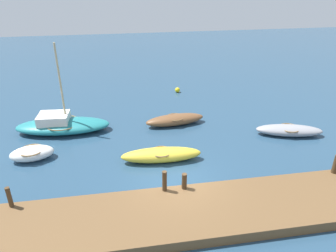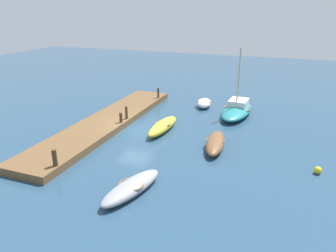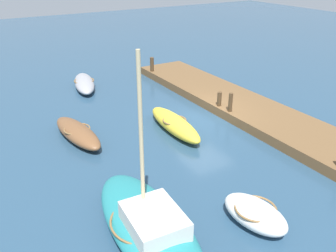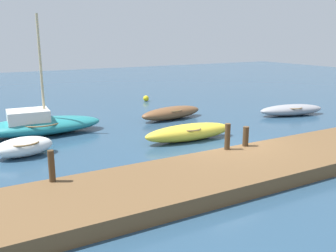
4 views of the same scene
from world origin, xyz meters
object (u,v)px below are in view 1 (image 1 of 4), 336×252
at_px(mooring_post_east, 336,164).
at_px(mooring_post_west, 9,197).
at_px(rowboat_yellow, 161,155).
at_px(rowboat_grey, 289,130).
at_px(mooring_post_mid_east, 184,181).
at_px(mooring_post_mid_west, 165,181).
at_px(dinghy_white, 32,153).
at_px(rowboat_brown, 175,120).
at_px(marker_buoy, 177,90).
at_px(sailboat_teal, 62,125).

bearing_deg(mooring_post_east, mooring_post_west, 180.00).
relative_size(rowboat_yellow, rowboat_grey, 1.03).
relative_size(mooring_post_mid_east, mooring_post_east, 0.80).
bearing_deg(mooring_post_mid_west, dinghy_white, 145.80).
xyz_separation_m(rowboat_brown, mooring_post_west, (-8.55, -7.64, 0.61)).
xyz_separation_m(rowboat_grey, marker_buoy, (-5.54, 8.95, -0.13)).
bearing_deg(mooring_post_west, marker_buoy, 54.35).
bearing_deg(mooring_post_mid_east, rowboat_grey, 31.77).
bearing_deg(rowboat_brown, sailboat_teal, 171.60).
bearing_deg(mooring_post_mid_east, rowboat_yellow, 100.34).
height_order(sailboat_teal, rowboat_grey, sailboat_teal).
bearing_deg(mooring_post_mid_west, rowboat_brown, 75.85).
height_order(mooring_post_west, mooring_post_east, mooring_post_east).
distance_m(dinghy_white, mooring_post_west, 4.64).
relative_size(rowboat_yellow, mooring_post_mid_west, 4.40).
bearing_deg(mooring_post_east, mooring_post_mid_east, 180.00).
height_order(dinghy_white, mooring_post_west, mooring_post_west).
distance_m(rowboat_yellow, rowboat_grey, 8.70).
distance_m(mooring_post_east, marker_buoy, 14.85).
distance_m(rowboat_grey, mooring_post_mid_west, 10.16).
bearing_deg(mooring_post_east, sailboat_teal, 150.94).
bearing_deg(mooring_post_west, rowboat_brown, 41.77).
height_order(mooring_post_mid_west, marker_buoy, mooring_post_mid_west).
distance_m(rowboat_grey, mooring_post_mid_east, 9.36).
height_order(sailboat_teal, rowboat_brown, sailboat_teal).
bearing_deg(mooring_post_mid_east, marker_buoy, 80.16).
distance_m(sailboat_teal, marker_buoy, 10.73).
bearing_deg(rowboat_brown, mooring_post_mid_west, -111.01).
bearing_deg(rowboat_brown, mooring_post_west, -145.09).
relative_size(rowboat_grey, mooring_post_mid_west, 4.27).
distance_m(mooring_post_west, mooring_post_mid_west, 6.63).
xyz_separation_m(sailboat_teal, rowboat_yellow, (5.88, -4.61, -0.11)).
xyz_separation_m(rowboat_brown, mooring_post_mid_east, (-1.01, -7.64, 0.51)).
distance_m(sailboat_teal, dinghy_white, 3.46).
distance_m(sailboat_teal, mooring_post_mid_west, 9.62).
relative_size(rowboat_grey, mooring_post_west, 4.46).
distance_m(sailboat_teal, mooring_post_mid_east, 10.17).
xyz_separation_m(rowboat_yellow, rowboat_grey, (8.54, 1.69, -0.06)).
distance_m(mooring_post_west, mooring_post_east, 15.18).
xyz_separation_m(mooring_post_mid_east, marker_buoy, (2.41, 13.87, -0.67)).
bearing_deg(dinghy_white, mooring_post_mid_west, -41.75).
xyz_separation_m(dinghy_white, mooring_post_mid_east, (7.68, -4.60, 0.49)).
xyz_separation_m(sailboat_teal, marker_buoy, (8.87, 6.03, -0.29)).
relative_size(mooring_post_west, mooring_post_east, 1.00).
distance_m(rowboat_yellow, mooring_post_east, 8.86).
bearing_deg(mooring_post_mid_west, mooring_post_east, 0.00).
height_order(rowboat_yellow, mooring_post_west, mooring_post_west).
relative_size(rowboat_brown, mooring_post_mid_west, 4.09).
bearing_deg(rowboat_grey, mooring_post_mid_east, -134.43).
xyz_separation_m(mooring_post_mid_west, mooring_post_mid_east, (0.92, 0.00, -0.12)).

